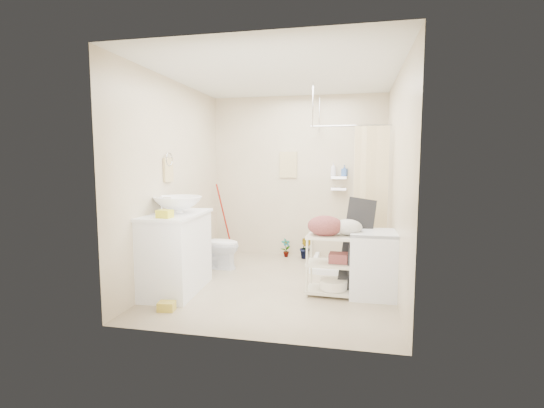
{
  "coord_description": "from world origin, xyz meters",
  "views": [
    {
      "loc": [
        0.92,
        -4.78,
        1.56
      ],
      "look_at": [
        -0.14,
        0.25,
        1.0
      ],
      "focal_mm": 26.0,
      "sensor_mm": 36.0,
      "label": 1
    }
  ],
  "objects_px": {
    "toilet": "(216,245)",
    "washing_machine": "(372,264)",
    "laundry_rack": "(334,259)",
    "vanity": "(176,252)"
  },
  "relations": [
    {
      "from": "vanity",
      "to": "laundry_rack",
      "type": "distance_m",
      "value": 1.88
    },
    {
      "from": "vanity",
      "to": "toilet",
      "type": "distance_m",
      "value": 1.09
    },
    {
      "from": "laundry_rack",
      "to": "vanity",
      "type": "bearing_deg",
      "value": -169.86
    },
    {
      "from": "vanity",
      "to": "toilet",
      "type": "relative_size",
      "value": 1.58
    },
    {
      "from": "washing_machine",
      "to": "laundry_rack",
      "type": "distance_m",
      "value": 0.45
    },
    {
      "from": "washing_machine",
      "to": "vanity",
      "type": "bearing_deg",
      "value": -173.02
    },
    {
      "from": "toilet",
      "to": "washing_machine",
      "type": "xyz_separation_m",
      "value": [
        2.18,
        -0.77,
        0.04
      ]
    },
    {
      "from": "washing_machine",
      "to": "laundry_rack",
      "type": "relative_size",
      "value": 0.89
    },
    {
      "from": "vanity",
      "to": "laundry_rack",
      "type": "xyz_separation_m",
      "value": [
        1.86,
        0.24,
        -0.05
      ]
    },
    {
      "from": "toilet",
      "to": "laundry_rack",
      "type": "xyz_separation_m",
      "value": [
        1.74,
        -0.84,
        0.09
      ]
    }
  ]
}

